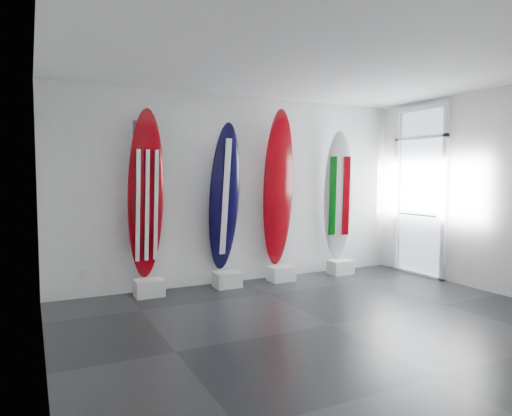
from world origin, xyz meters
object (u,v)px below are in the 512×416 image
surfboard_navy (224,198)px  surfboard_swiss (278,188)px  surfboard_italy (338,196)px  surfboard_usa (146,195)px

surfboard_navy → surfboard_swiss: (0.96, 0.00, 0.14)m
surfboard_italy → surfboard_usa: bearing=-161.2°
surfboard_usa → surfboard_italy: size_ratio=1.08×
surfboard_swiss → surfboard_italy: size_ratio=1.13×
surfboard_swiss → surfboard_italy: 1.21m
surfboard_usa → surfboard_swiss: 2.17m
surfboard_usa → surfboard_navy: bearing=-11.5°
surfboard_navy → surfboard_usa: bearing=173.4°
surfboard_usa → surfboard_navy: 1.21m
surfboard_navy → surfboard_swiss: size_ratio=0.90×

